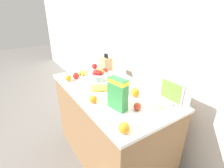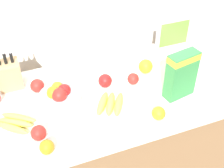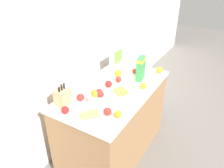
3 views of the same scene
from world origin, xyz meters
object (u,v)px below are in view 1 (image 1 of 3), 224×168
object	(u,v)px
small_monitor	(171,91)
apple_near_bananas	(95,66)
apple_middle	(121,90)
fruit_bowl	(98,75)
apple_rear	(76,76)
orange_mid_left	(124,128)
cereal_box	(118,92)
orange_mid_right	(93,99)
knife_block	(106,64)
banana_bunch_right	(83,73)
orange_front_left	(135,92)
apple_front	(115,83)
banana_bunch_left	(99,88)
orange_back_center	(68,78)
apple_by_knife_block	(137,106)
apple_rightmost	(105,71)

from	to	relation	value
small_monitor	apple_near_bananas	distance (m)	1.19
small_monitor	apple_middle	distance (m)	0.47
fruit_bowl	apple_near_bananas	world-z (taller)	fruit_bowl
apple_rear	orange_mid_left	bearing A→B (deg)	-5.23
cereal_box	orange_mid_right	size ratio (longest dim) A/B	3.82
apple_near_bananas	knife_block	bearing A→B (deg)	48.48
banana_bunch_right	apple_rear	bearing A→B (deg)	-53.89
knife_block	apple_middle	xyz separation A→B (m)	(0.68, -0.24, -0.05)
apple_middle	orange_mid_right	distance (m)	0.32
small_monitor	apple_middle	size ratio (longest dim) A/B	3.49
apple_near_bananas	banana_bunch_right	bearing A→B (deg)	-68.58
fruit_bowl	orange_mid_left	distance (m)	0.98
orange_front_left	fruit_bowl	bearing A→B (deg)	-170.71
cereal_box	apple_front	bearing A→B (deg)	138.26
orange_mid_right	banana_bunch_right	bearing A→B (deg)	162.57
fruit_bowl	apple_middle	bearing A→B (deg)	2.25
apple_middle	orange_mid_right	size ratio (longest dim) A/B	0.96
cereal_box	orange_mid_left	xyz separation A→B (m)	(0.28, -0.14, -0.11)
cereal_box	banana_bunch_left	bearing A→B (deg)	163.19
knife_block	apple_front	distance (m)	0.56
apple_rear	orange_front_left	xyz separation A→B (m)	(0.72, 0.30, 0.01)
apple_near_bananas	orange_back_center	distance (m)	0.49
cereal_box	banana_bunch_right	size ratio (longest dim) A/B	1.27
knife_block	apple_near_bananas	xyz separation A→B (m)	(-0.11, -0.12, -0.05)
apple_by_knife_block	orange_mid_left	size ratio (longest dim) A/B	0.78
apple_rear	apple_near_bananas	distance (m)	0.39
banana_bunch_left	apple_middle	xyz separation A→B (m)	(0.20, 0.14, 0.01)
apple_by_knife_block	orange_back_center	world-z (taller)	orange_back_center
banana_bunch_right	apple_by_knife_block	bearing A→B (deg)	1.94
apple_rear	orange_mid_right	xyz separation A→B (m)	(0.61, -0.09, -0.00)
orange_mid_left	apple_rear	bearing A→B (deg)	174.77
orange_front_left	apple_by_knife_block	bearing A→B (deg)	-35.22
apple_rightmost	apple_front	world-z (taller)	apple_front
banana_bunch_right	apple_near_bananas	size ratio (longest dim) A/B	2.92
fruit_bowl	orange_mid_right	xyz separation A→B (m)	(0.45, -0.30, -0.01)
banana_bunch_right	apple_rear	distance (m)	0.17
apple_rear	apple_middle	bearing A→B (deg)	20.55
apple_near_bananas	fruit_bowl	bearing A→B (deg)	-22.27
apple_by_knife_block	orange_mid_right	world-z (taller)	orange_mid_right
apple_near_bananas	orange_mid_left	xyz separation A→B (m)	(1.26, -0.45, 0.00)
cereal_box	apple_near_bananas	size ratio (longest dim) A/B	3.71
apple_rear	orange_mid_left	size ratio (longest dim) A/B	0.94
apple_rightmost	small_monitor	bearing A→B (deg)	6.47
apple_near_bananas	orange_mid_right	xyz separation A→B (m)	(0.79, -0.44, -0.00)
banana_bunch_left	apple_middle	bearing A→B (deg)	35.45
apple_rightmost	knife_block	bearing A→B (deg)	141.87
apple_rear	orange_front_left	size ratio (longest dim) A/B	0.87
apple_rightmost	cereal_box	bearing A→B (deg)	-23.39
banana_bunch_left	orange_mid_right	size ratio (longest dim) A/B	3.02
cereal_box	apple_rightmost	bearing A→B (deg)	146.23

